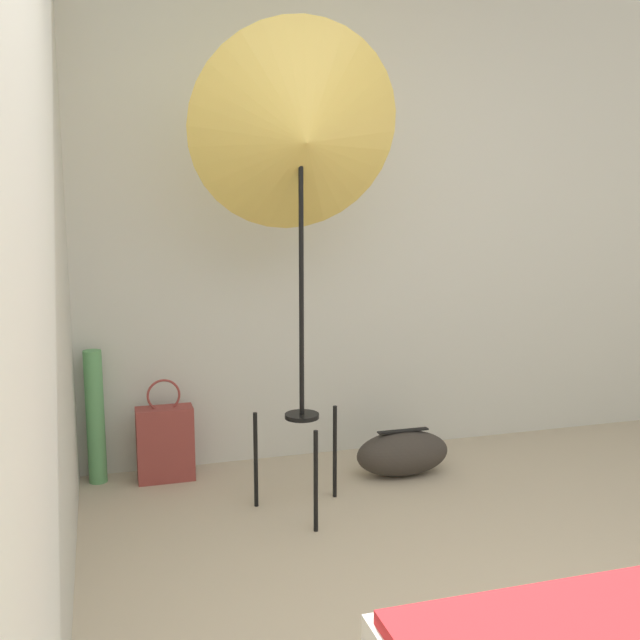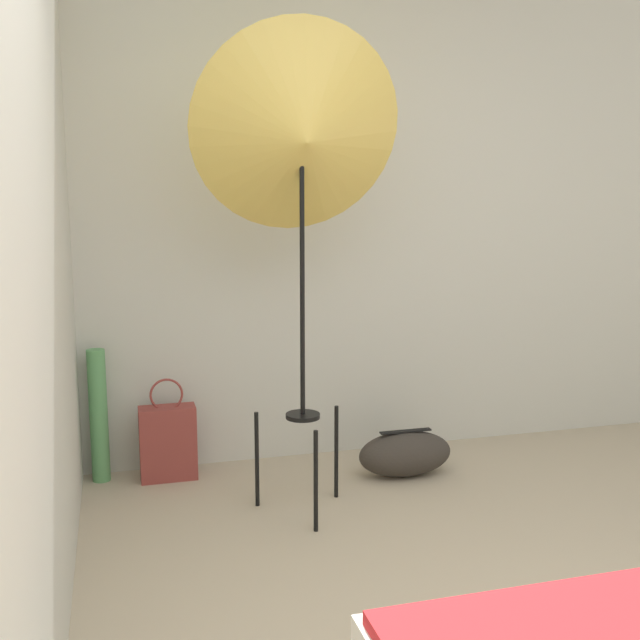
% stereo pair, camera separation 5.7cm
% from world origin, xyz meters
% --- Properties ---
extents(wall_back, '(8.00, 0.05, 2.60)m').
position_xyz_m(wall_back, '(0.00, 2.48, 1.30)').
color(wall_back, beige).
rests_on(wall_back, ground_plane).
extents(wall_side_left, '(0.05, 8.00, 2.60)m').
position_xyz_m(wall_side_left, '(-1.30, 1.00, 1.30)').
color(wall_side_left, beige).
rests_on(wall_side_left, ground_plane).
extents(photo_umbrella, '(0.96, 0.54, 2.20)m').
position_xyz_m(photo_umbrella, '(-0.27, 1.71, 1.71)').
color(photo_umbrella, black).
rests_on(photo_umbrella, ground_plane).
extents(tote_bag, '(0.29, 0.13, 0.54)m').
position_xyz_m(tote_bag, '(-0.84, 2.28, 0.20)').
color(tote_bag, brown).
rests_on(tote_bag, ground_plane).
extents(duffel_bag, '(0.51, 0.24, 0.25)m').
position_xyz_m(duffel_bag, '(0.36, 1.99, 0.12)').
color(duffel_bag, '#332D28').
rests_on(duffel_bag, ground_plane).
extents(paper_roll, '(0.09, 0.09, 0.69)m').
position_xyz_m(paper_roll, '(-1.18, 2.36, 0.35)').
color(paper_roll, '#56995B').
rests_on(paper_roll, ground_plane).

